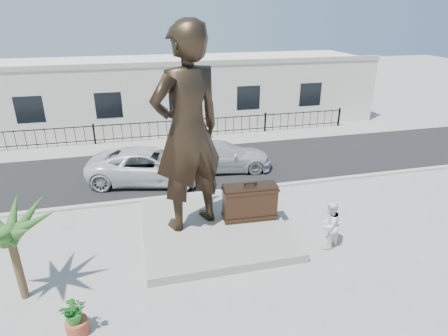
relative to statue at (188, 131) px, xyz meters
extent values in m
plane|color=#9E9991|center=(1.32, -1.78, -3.87)|extent=(100.00, 100.00, 0.00)
cube|color=black|center=(1.32, 6.22, -3.86)|extent=(40.00, 7.00, 0.01)
cube|color=#A5A399|center=(1.32, 2.72, -3.81)|extent=(40.00, 0.25, 0.12)
cube|color=#9E9991|center=(1.32, 10.22, -3.86)|extent=(40.00, 2.50, 0.02)
cube|color=gray|center=(0.82, -0.28, -3.72)|extent=(5.20, 5.20, 0.30)
cube|color=black|center=(1.32, 11.02, -3.27)|extent=(22.00, 0.10, 1.20)
cube|color=silver|center=(1.32, 15.22, -1.67)|extent=(28.00, 7.00, 4.40)
imported|color=black|center=(0.00, 0.00, 0.00)|extent=(3.05, 2.56, 7.13)
cube|color=#352116|center=(2.20, -0.22, -2.87)|extent=(2.02, 0.73, 1.40)
imported|color=white|center=(4.42, -2.21, -2.99)|extent=(1.07, 1.00, 1.76)
imported|color=silver|center=(-1.21, 4.79, -3.06)|extent=(6.18, 3.88, 1.59)
imported|color=#B7B8BC|center=(2.47, 5.33, -3.13)|extent=(5.21, 2.63, 1.45)
imported|color=#E83B0C|center=(2.26, 10.22, -3.02)|extent=(1.23, 1.07, 1.65)
cylinder|color=#9C4229|center=(-3.60, -4.14, -3.67)|extent=(0.56, 0.56, 0.40)
imported|color=#257226|center=(-3.60, -4.14, -3.10)|extent=(0.71, 0.64, 0.73)
camera|label=1|loc=(-1.68, -12.00, 3.77)|focal=30.00mm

